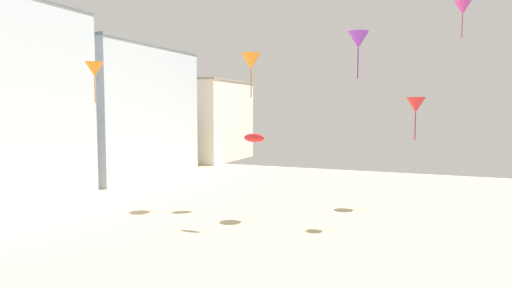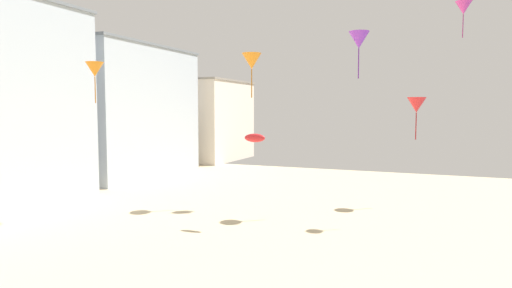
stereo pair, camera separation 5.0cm
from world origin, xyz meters
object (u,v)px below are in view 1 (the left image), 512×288
object	(u,v)px
kite_orange_delta	(251,61)
kite_red_delta	(416,105)
kite_purple_delta	(358,40)
kite_orange_delta_2	(94,69)
kite_red_parafoil_2	(254,138)
kite_magenta_delta	(463,8)

from	to	relation	value
kite_orange_delta	kite_red_delta	distance (m)	15.12
kite_orange_delta	kite_purple_delta	world-z (taller)	kite_purple_delta
kite_red_delta	kite_orange_delta_2	bearing A→B (deg)	-116.43
kite_orange_delta	kite_orange_delta_2	size ratio (longest dim) A/B	2.06
kite_orange_delta_2	kite_red_delta	bearing A→B (deg)	63.57
kite_orange_delta_2	kite_orange_delta	bearing A→B (deg)	92.01
kite_orange_delta_2	kite_red_parafoil_2	bearing A→B (deg)	80.09
kite_red_parafoil_2	kite_orange_delta_2	xyz separation A→B (m)	(-2.36, -13.52, 3.91)
kite_purple_delta	kite_red_parafoil_2	distance (m)	12.17
kite_magenta_delta	kite_purple_delta	size ratio (longest dim) A/B	0.72
kite_red_delta	kite_red_parafoil_2	world-z (taller)	kite_red_delta
kite_red_delta	kite_orange_delta_2	xyz separation A→B (m)	(-12.80, -25.75, 1.45)
kite_orange_delta	kite_red_delta	world-z (taller)	kite_orange_delta
kite_purple_delta	kite_orange_delta_2	size ratio (longest dim) A/B	2.00
kite_red_delta	kite_orange_delta_2	world-z (taller)	kite_orange_delta_2
kite_red_delta	kite_red_parafoil_2	distance (m)	16.26
kite_orange_delta	kite_purple_delta	size ratio (longest dim) A/B	1.03
kite_magenta_delta	kite_purple_delta	distance (m)	7.99
kite_purple_delta	kite_orange_delta	bearing A→B (deg)	-176.60
kite_purple_delta	kite_red_parafoil_2	xyz separation A→B (m)	(-6.16, -7.16, -7.67)
kite_orange_delta	kite_red_delta	xyz separation A→B (m)	(13.51, 5.61, -3.84)
kite_purple_delta	kite_orange_delta_2	distance (m)	22.69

